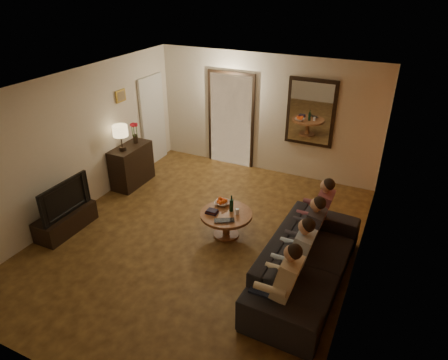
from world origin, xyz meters
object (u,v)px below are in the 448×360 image
at_px(person_c, 307,237).
at_px(tv, 61,197).
at_px(person_b, 295,260).
at_px(dog, 277,270).
at_px(bowl, 222,203).
at_px(sofa, 306,262).
at_px(table_lamp, 121,138).
at_px(person_a, 281,288).
at_px(dresser, 132,165).
at_px(tv_stand, 66,221).
at_px(wine_bottle, 231,203).
at_px(laptop, 224,222).
at_px(coffee_table, 226,224).
at_px(person_d, 317,216).

bearing_deg(person_c, tv, -169.11).
bearing_deg(person_b, dog, 165.50).
bearing_deg(bowl, sofa, -25.01).
distance_m(table_lamp, person_a, 4.61).
distance_m(dresser, bowl, 2.51).
bearing_deg(tv_stand, wine_bottle, 23.66).
height_order(person_b, wine_bottle, person_b).
xyz_separation_m(tv_stand, sofa, (4.15, 0.48, 0.20)).
height_order(sofa, person_b, person_b).
relative_size(table_lamp, laptop, 1.64).
height_order(dresser, person_a, person_a).
bearing_deg(dog, laptop, 131.06).
height_order(sofa, laptop, sofa).
bearing_deg(sofa, tv_stand, 98.63).
bearing_deg(tv_stand, coffee_table, 22.21).
bearing_deg(person_d, wine_bottle, -171.24).
distance_m(dresser, table_lamp, 0.73).
bearing_deg(table_lamp, person_d, -4.56).
distance_m(person_a, dog, 0.78).
xyz_separation_m(dresser, person_d, (4.05, -0.54, 0.17)).
height_order(tv_stand, tv, tv).
bearing_deg(person_b, dresser, 156.73).
xyz_separation_m(dresser, bowl, (2.43, -0.64, 0.05)).
xyz_separation_m(table_lamp, person_b, (4.05, -1.52, -0.53)).
distance_m(person_a, bowl, 2.36).
relative_size(table_lamp, wine_bottle, 1.74).
bearing_deg(table_lamp, dresser, 90.00).
bearing_deg(tv, tv_stand, 0.00).
relative_size(person_d, coffee_table, 1.35).
bearing_deg(person_b, tv, -177.45).
height_order(coffee_table, laptop, laptop).
xyz_separation_m(sofa, wine_bottle, (-1.50, 0.68, 0.23)).
height_order(dresser, person_d, person_d).
xyz_separation_m(tv_stand, person_d, (4.05, 1.38, 0.42)).
bearing_deg(coffee_table, laptop, -70.35).
distance_m(person_d, bowl, 1.63).
height_order(tv, person_d, person_d).
bearing_deg(coffee_table, person_c, -11.15).
distance_m(dresser, tv_stand, 1.94).
xyz_separation_m(tv, person_a, (4.05, -0.42, -0.07)).
height_order(tv, person_b, person_b).
height_order(tv_stand, laptop, laptop).
bearing_deg(dresser, coffee_table, -18.22).
relative_size(tv, person_a, 0.87).
xyz_separation_m(dresser, person_c, (4.05, -1.14, 0.17)).
height_order(person_a, dog, person_a).
distance_m(tv, person_d, 4.28).
relative_size(table_lamp, bowl, 2.08).
relative_size(dresser, table_lamp, 1.80).
distance_m(sofa, dog, 0.44).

